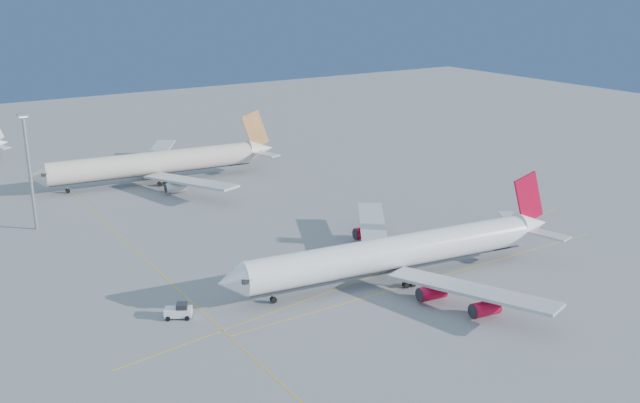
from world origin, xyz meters
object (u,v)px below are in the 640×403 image
(airliner_virgin, at_px, (400,252))
(airliner_etihad, at_px, (159,163))
(pushback_tug, at_px, (179,311))
(light_mast, at_px, (28,162))

(airliner_virgin, relative_size, airliner_etihad, 1.02)
(pushback_tug, height_order, light_mast, light_mast)
(airliner_virgin, relative_size, pushback_tug, 14.09)
(airliner_virgin, bearing_deg, airliner_etihad, 106.41)
(airliner_virgin, distance_m, light_mast, 86.56)
(airliner_virgin, xyz_separation_m, light_mast, (-52.71, 67.84, 10.58))
(airliner_virgin, height_order, airliner_etihad, airliner_etihad)
(pushback_tug, bearing_deg, airliner_virgin, 19.51)
(light_mast, bearing_deg, airliner_etihad, 31.00)
(airliner_virgin, xyz_separation_m, pushback_tug, (-42.30, 7.12, -4.19))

